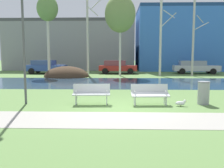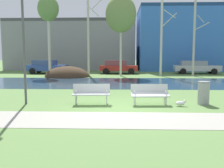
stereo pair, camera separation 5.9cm
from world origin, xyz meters
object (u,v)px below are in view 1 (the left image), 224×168
(streetlamp, at_px, (22,8))
(parked_sedan_second_red, at_px, (117,67))
(bench_right, at_px, (150,94))
(bench_left, at_px, (91,93))
(seagull, at_px, (181,103))
(parked_hatch_third_silver, at_px, (195,67))
(parked_van_nearest_blue, at_px, (46,66))
(trash_bin, at_px, (204,92))

(streetlamp, xyz_separation_m, parked_sedan_second_red, (3.79, 17.22, -3.32))
(bench_right, height_order, parked_sedan_second_red, parked_sedan_second_red)
(bench_left, height_order, streetlamp, streetlamp)
(bench_right, height_order, seagull, bench_right)
(bench_right, xyz_separation_m, parked_sedan_second_red, (-1.59, 17.22, 0.28))
(bench_left, xyz_separation_m, parked_hatch_third_silver, (9.29, 17.20, 0.28))
(seagull, distance_m, parked_sedan_second_red, 17.76)
(parked_van_nearest_blue, bearing_deg, bench_right, -61.13)
(bench_right, distance_m, parked_van_nearest_blue, 19.42)
(streetlamp, xyz_separation_m, parked_van_nearest_blue, (-3.99, 17.00, -3.31))
(seagull, height_order, parked_van_nearest_blue, parked_van_nearest_blue)
(bench_right, bearing_deg, streetlamp, -179.98)
(trash_bin, relative_size, parked_hatch_third_silver, 0.20)
(bench_right, bearing_deg, seagull, -13.64)
(trash_bin, height_order, parked_hatch_third_silver, parked_hatch_third_silver)
(parked_hatch_third_silver, bearing_deg, seagull, -107.52)
(bench_right, xyz_separation_m, streetlamp, (-5.38, -0.00, 3.61))
(trash_bin, relative_size, parked_van_nearest_blue, 0.23)
(trash_bin, distance_m, parked_hatch_third_silver, 17.62)
(parked_sedan_second_red, bearing_deg, seagull, -80.78)
(bench_right, height_order, trash_bin, trash_bin)
(bench_left, xyz_separation_m, parked_van_nearest_blue, (-6.87, 17.00, 0.30))
(bench_left, relative_size, parked_hatch_third_silver, 0.33)
(bench_left, bearing_deg, streetlamp, -179.96)
(bench_left, relative_size, seagull, 3.37)
(bench_left, distance_m, parked_hatch_third_silver, 19.55)
(bench_left, bearing_deg, bench_right, 0.00)
(bench_right, distance_m, parked_hatch_third_silver, 18.49)
(bench_right, distance_m, streetlamp, 6.48)
(trash_bin, relative_size, parked_sedan_second_red, 0.24)
(streetlamp, distance_m, parked_sedan_second_red, 17.94)
(bench_right, height_order, parked_hatch_third_silver, parked_hatch_third_silver)
(parked_van_nearest_blue, relative_size, parked_hatch_third_silver, 0.87)
(parked_hatch_third_silver, bearing_deg, bench_left, -118.37)
(bench_left, bearing_deg, parked_sedan_second_red, 86.95)
(trash_bin, distance_m, seagull, 1.22)
(seagull, relative_size, parked_sedan_second_red, 0.12)
(bench_left, bearing_deg, seagull, -4.62)
(bench_right, bearing_deg, parked_hatch_third_silver, 68.48)
(parked_hatch_third_silver, bearing_deg, parked_van_nearest_blue, -179.31)
(trash_bin, bearing_deg, seagull, -156.72)
(trash_bin, xyz_separation_m, parked_sedan_second_red, (-3.91, 17.07, 0.24))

